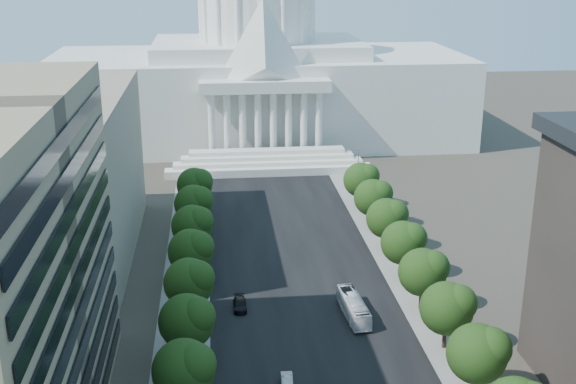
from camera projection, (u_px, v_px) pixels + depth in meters
name	position (u px, v px, depth m)	size (l,w,h in m)	color
road_asphalt	(294.00, 266.00, 128.96)	(30.00, 260.00, 0.01)	black
sidewalk_left	(187.00, 271.00, 127.07)	(8.00, 260.00, 0.02)	gray
sidewalk_right	(398.00, 261.00, 130.85)	(8.00, 260.00, 0.02)	gray
capitol	(258.00, 71.00, 212.17)	(120.00, 56.00, 73.00)	white
office_block_left_far	(22.00, 178.00, 128.89)	(38.00, 52.00, 30.00)	gray
tree_l_d	(186.00, 369.00, 85.36)	(7.79, 7.60, 9.97)	#33261C
tree_l_e	(189.00, 320.00, 96.68)	(7.79, 7.60, 9.97)	#33261C
tree_l_f	(191.00, 282.00, 108.00)	(7.79, 7.60, 9.97)	#33261C
tree_l_g	(192.00, 250.00, 119.32)	(7.79, 7.60, 9.97)	#33261C
tree_l_h	(194.00, 224.00, 130.65)	(7.79, 7.60, 9.97)	#33261C
tree_l_i	(195.00, 203.00, 141.97)	(7.79, 7.60, 9.97)	#33261C
tree_l_j	(196.00, 184.00, 153.29)	(7.79, 7.60, 9.97)	#33261C
tree_r_d	(480.00, 352.00, 88.93)	(7.79, 7.60, 9.97)	#33261C
tree_r_e	(449.00, 307.00, 100.26)	(7.79, 7.60, 9.97)	#33261C
tree_r_f	(425.00, 271.00, 111.58)	(7.79, 7.60, 9.97)	#33261C
tree_r_g	(405.00, 242.00, 122.90)	(7.79, 7.60, 9.97)	#33261C
tree_r_h	(388.00, 217.00, 134.22)	(7.79, 7.60, 9.97)	#33261C
tree_r_i	(374.00, 197.00, 145.54)	(7.79, 7.60, 9.97)	#33261C
tree_r_j	(362.00, 179.00, 156.87)	(7.79, 7.60, 9.97)	#33261C
streetlight_c	(460.00, 310.00, 100.79)	(2.61, 0.44, 9.00)	gray
streetlight_d	(412.00, 242.00, 124.38)	(2.61, 0.44, 9.00)	gray
streetlight_e	(379.00, 196.00, 147.97)	(2.61, 0.44, 9.00)	gray
streetlight_f	(356.00, 162.00, 171.56)	(2.61, 0.44, 9.00)	gray
car_silver	(287.00, 382.00, 92.83)	(1.49, 4.28, 1.41)	#A8ACB0
car_dark_b	(240.00, 304.00, 113.29)	(2.05, 5.05, 1.46)	black
city_bus	(353.00, 307.00, 110.57)	(2.70, 11.53, 3.21)	silver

